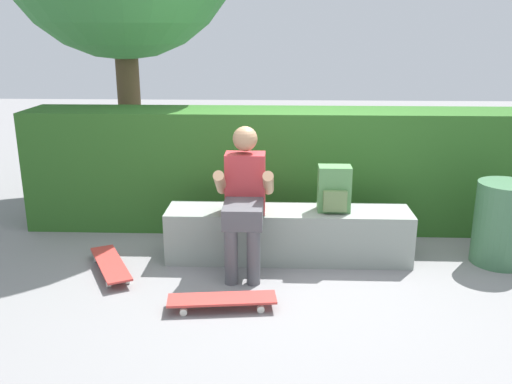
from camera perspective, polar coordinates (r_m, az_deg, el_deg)
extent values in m
plane|color=gray|center=(4.63, 3.39, -8.81)|extent=(24.00, 24.00, 0.00)
cube|color=gray|center=(4.90, 3.36, -4.42)|extent=(2.15, 0.44, 0.46)
cube|color=#B73338|center=(4.69, -1.12, 0.95)|extent=(0.34, 0.22, 0.52)
sphere|color=tan|center=(4.60, -1.15, 5.58)|extent=(0.21, 0.21, 0.21)
cube|color=#4C4C51|center=(4.44, -1.35, -2.30)|extent=(0.32, 0.40, 0.17)
cylinder|color=#4C4C51|center=(4.42, -2.61, -6.78)|extent=(0.11, 0.11, 0.46)
cylinder|color=#4C4C51|center=(4.41, -0.27, -6.82)|extent=(0.11, 0.11, 0.46)
cylinder|color=tan|center=(4.56, -3.74, 0.99)|extent=(0.09, 0.33, 0.27)
cylinder|color=tan|center=(4.53, 1.29, 0.94)|extent=(0.09, 0.33, 0.27)
cube|color=#BC3833|center=(4.10, -3.57, -11.06)|extent=(0.82, 0.29, 0.02)
cylinder|color=silver|center=(4.21, 0.32, -11.13)|extent=(0.06, 0.04, 0.05)
cylinder|color=silver|center=(4.07, 0.49, -12.11)|extent=(0.06, 0.04, 0.05)
cylinder|color=silver|center=(4.20, -7.46, -11.30)|extent=(0.06, 0.04, 0.05)
cylinder|color=silver|center=(4.07, -7.57, -12.29)|extent=(0.06, 0.04, 0.05)
cube|color=#BC3833|center=(4.83, -14.94, -7.20)|extent=(0.55, 0.80, 0.02)
cylinder|color=silver|center=(5.10, -16.33, -6.70)|extent=(0.05, 0.06, 0.05)
cylinder|color=silver|center=(5.12, -14.68, -6.47)|extent=(0.05, 0.06, 0.05)
cylinder|color=silver|center=(4.59, -15.13, -9.26)|extent=(0.05, 0.06, 0.05)
cylinder|color=silver|center=(4.61, -13.28, -8.98)|extent=(0.05, 0.06, 0.05)
cube|color=#51894C|center=(4.79, 8.15, 0.36)|extent=(0.28, 0.18, 0.40)
cube|color=#637E4A|center=(4.70, 8.25, -0.96)|extent=(0.20, 0.05, 0.18)
cube|color=#2B5C20|center=(5.67, 6.45, 2.41)|extent=(5.92, 0.68, 1.21)
cylinder|color=brown|center=(6.65, -13.12, 9.96)|extent=(0.27, 0.27, 2.53)
cylinder|color=#3D6B47|center=(5.22, 24.32, -3.01)|extent=(0.48, 0.48, 0.73)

